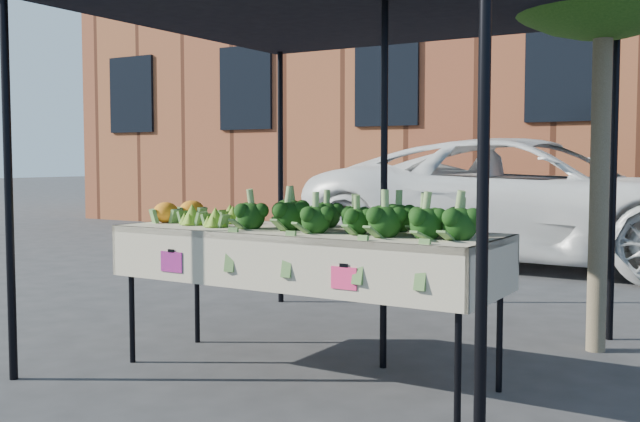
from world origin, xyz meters
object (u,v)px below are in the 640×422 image
at_px(vehicle, 536,35).
at_px(table, 303,303).
at_px(canopy, 341,152).
at_px(street_tree, 602,78).

bearing_deg(vehicle, table, -176.59).
relative_size(canopy, street_tree, 0.84).
bearing_deg(street_tree, vehicle, 110.66).
bearing_deg(canopy, street_tree, 36.40).
height_order(canopy, vehicle, vehicle).
bearing_deg(table, canopy, 91.60).
distance_m(table, street_tree, 2.54).
bearing_deg(street_tree, canopy, -143.60).
relative_size(vehicle, street_tree, 1.53).
bearing_deg(vehicle, street_tree, -157.58).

